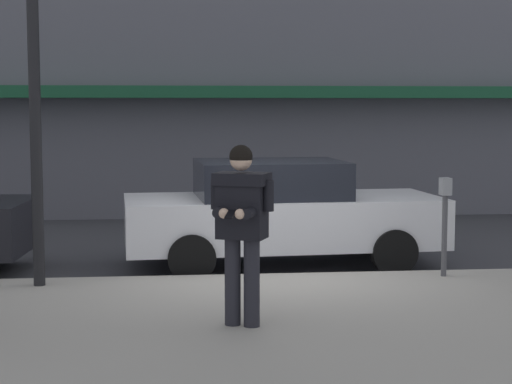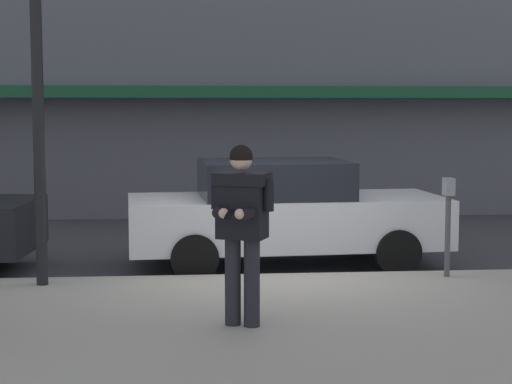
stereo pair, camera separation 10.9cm
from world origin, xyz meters
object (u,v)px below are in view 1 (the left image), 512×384
Objects in this scene: parked_sedan_mid at (280,213)px; man_texting_on_phone at (242,215)px; street_lamp_post at (33,37)px; parking_meter at (445,212)px.

man_texting_on_phone is (-0.88, -3.81, 0.46)m from parked_sedan_mid.
man_texting_on_phone is at bearing -102.92° from parked_sedan_mid.
street_lamp_post is 5.54m from parking_meter.
street_lamp_post is 3.84× the size of parking_meter.
man_texting_on_phone is 0.37× the size of street_lamp_post.
parking_meter is (2.80, 2.23, -0.28)m from man_texting_on_phone.
man_texting_on_phone is 1.42× the size of parking_meter.
man_texting_on_phone is 3.59m from parking_meter.
parking_meter is at bearing 38.52° from man_texting_on_phone.
parked_sedan_mid is 2.55× the size of man_texting_on_phone.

